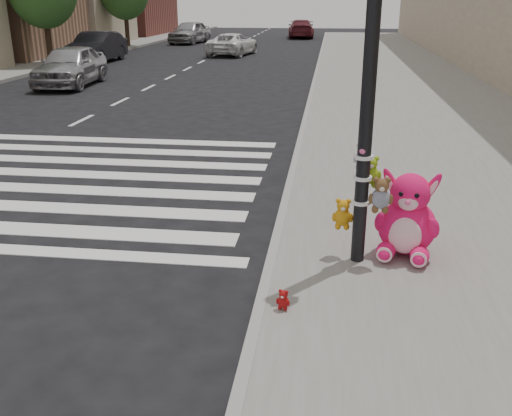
% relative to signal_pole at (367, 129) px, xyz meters
% --- Properties ---
extents(ground, '(120.00, 120.00, 0.00)m').
position_rel_signal_pole_xyz_m(ground, '(-2.62, -1.81, -1.76)').
color(ground, black).
rests_on(ground, ground).
extents(sidewalk_near, '(7.00, 80.00, 0.14)m').
position_rel_signal_pole_xyz_m(sidewalk_near, '(2.38, 8.19, -1.69)').
color(sidewalk_near, slate).
rests_on(sidewalk_near, ground).
extents(curb_edge, '(0.12, 80.00, 0.15)m').
position_rel_signal_pole_xyz_m(curb_edge, '(-1.07, 8.19, -1.69)').
color(curb_edge, gray).
rests_on(curb_edge, ground).
extents(signal_pole, '(0.70, 0.49, 4.00)m').
position_rel_signal_pole_xyz_m(signal_pole, '(0.00, 0.00, 0.00)').
color(signal_pole, black).
rests_on(signal_pole, sidewalk_near).
extents(pink_bunny, '(0.83, 0.92, 1.10)m').
position_rel_signal_pole_xyz_m(pink_bunny, '(0.57, 0.22, -1.17)').
color(pink_bunny, '#FF1564').
rests_on(pink_bunny, sidewalk_near).
extents(red_teddy, '(0.17, 0.14, 0.22)m').
position_rel_signal_pole_xyz_m(red_teddy, '(-0.82, -1.31, -1.51)').
color(red_teddy, '#A11011').
rests_on(red_teddy, sidewalk_near).
extents(car_silver_far, '(2.09, 4.53, 1.50)m').
position_rel_signal_pole_xyz_m(car_silver_far, '(-10.14, 14.34, -1.01)').
color(car_silver_far, '#A4A4A9').
rests_on(car_silver_far, ground).
extents(car_dark_far, '(1.70, 4.62, 1.51)m').
position_rel_signal_pole_xyz_m(car_dark_far, '(-12.34, 22.31, -1.00)').
color(car_dark_far, black).
rests_on(car_dark_far, ground).
extents(car_white_near, '(2.68, 4.65, 1.22)m').
position_rel_signal_pole_xyz_m(car_white_near, '(-6.12, 27.11, -1.15)').
color(car_white_near, white).
rests_on(car_white_near, ground).
extents(car_maroon_near, '(2.39, 5.10, 1.44)m').
position_rel_signal_pole_xyz_m(car_maroon_near, '(-3.04, 42.44, -1.04)').
color(car_maroon_near, maroon).
rests_on(car_maroon_near, ground).
extents(car_silver_deep, '(2.55, 4.88, 1.58)m').
position_rel_signal_pole_xyz_m(car_silver_deep, '(-10.66, 35.45, -0.97)').
color(car_silver_deep, '#A0A0A4').
rests_on(car_silver_deep, ground).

